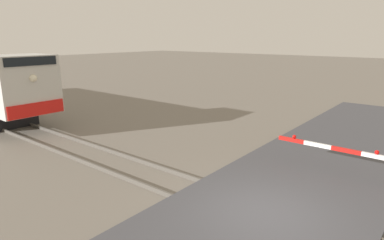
{
  "coord_description": "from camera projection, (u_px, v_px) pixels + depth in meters",
  "views": [
    {
      "loc": [
        -7.51,
        -3.48,
        4.8
      ],
      "look_at": [
        0.86,
        3.2,
        2.09
      ],
      "focal_mm": 30.91,
      "sensor_mm": 36.0,
      "label": 1
    }
  ],
  "objects": [
    {
      "name": "ground_plane",
      "position": [
        264.0,
        219.0,
        8.97
      ],
      "size": [
        160.0,
        160.0,
        0.0
      ],
      "primitive_type": "plane",
      "color": "slate"
    },
    {
      "name": "rail_track_left",
      "position": [
        252.0,
        228.0,
        8.41
      ],
      "size": [
        0.08,
        80.0,
        0.15
      ],
      "primitive_type": "cube",
      "color": "#59544C",
      "rests_on": "ground_plane"
    },
    {
      "name": "rail_track_right",
      "position": [
        276.0,
        206.0,
        9.49
      ],
      "size": [
        0.08,
        80.0,
        0.15
      ],
      "primitive_type": "cube",
      "color": "#59544C",
      "rests_on": "ground_plane"
    },
    {
      "name": "road_surface",
      "position": [
        264.0,
        216.0,
        8.95
      ],
      "size": [
        36.0,
        5.37,
        0.16
      ],
      "primitive_type": "cube",
      "color": "#47474C",
      "rests_on": "ground_plane"
    }
  ]
}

